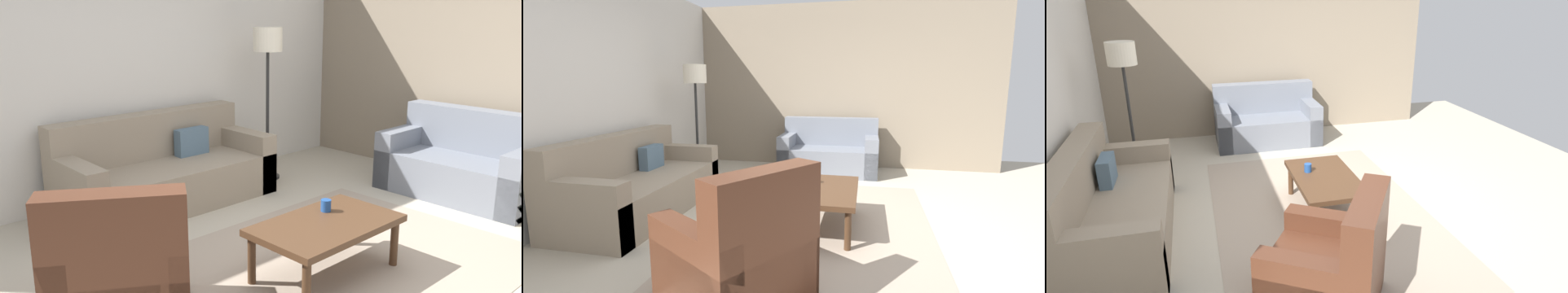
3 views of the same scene
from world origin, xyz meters
The scene contains 9 objects.
ground_plane centered at (0.00, 0.00, 0.00)m, with size 8.00×8.00×0.00m, color #B2A893.
stone_feature_panel centered at (3.00, 0.00, 1.40)m, with size 0.12×5.20×2.80m, color gray.
area_rug centered at (0.00, 0.00, 0.00)m, with size 3.31×2.22×0.01m, color #A08F7C.
couch_main centered at (0.02, 2.09, 0.30)m, with size 2.11×0.92×0.88m.
couch_loveseat centered at (2.47, 0.15, 0.30)m, with size 0.85×1.55×0.88m.
armchair_leather centered at (-1.43, 0.33, 0.31)m, with size 1.10×1.10×0.95m.
coffee_table centered at (0.02, -0.05, 0.36)m, with size 1.10×0.64×0.41m.
cup centered at (0.18, 0.09, 0.46)m, with size 0.08×0.08×0.09m, color #1E478C.
lamp_standing centered at (1.34, 1.95, 1.41)m, with size 0.32×0.32×1.71m.
Camera 3 is at (-3.93, 1.21, 2.27)m, focal length 29.70 mm.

